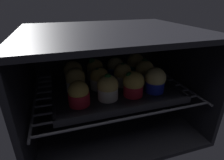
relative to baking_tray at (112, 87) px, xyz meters
The scene contains 15 objects.
oven_cavity 5.54cm from the baking_tray, 90.00° to the left, with size 59.00×47.00×37.00cm.
oven_rack 1.33cm from the baking_tray, 90.00° to the left, with size 54.80×42.00×0.80cm.
baking_tray is the anchor object (origin of this frame).
muffin_row0_col0 16.52cm from the baking_tray, 145.86° to the right, with size 6.51×6.51×7.74cm.
muffin_row0_col1 10.18cm from the baking_tray, 115.80° to the right, with size 6.68×6.68×8.66cm.
muffin_row0_col2 10.80cm from the baking_tray, 62.21° to the right, with size 6.95×6.95×8.42cm.
muffin_row0_col3 15.92cm from the baking_tray, 33.22° to the right, with size 7.07×7.07×8.62cm.
muffin_row1_col0 13.74cm from the baking_tray, behind, with size 6.77×6.77×8.30cm.
muffin_row1_col1 6.30cm from the baking_tray, behind, with size 6.57×6.57×7.75cm.
muffin_row1_col2 6.02cm from the baking_tray, ahead, with size 6.51×6.51×8.49cm.
muffin_row1_col3 13.85cm from the baking_tray, ahead, with size 6.93×6.93×8.95cm.
muffin_row2_col0 15.99cm from the baking_tray, 146.63° to the left, with size 7.14×7.14×8.05cm.
muffin_row2_col1 10.54cm from the baking_tray, 116.77° to the left, with size 6.51×6.51×8.58cm.
muffin_row2_col2 10.56cm from the baking_tray, 64.26° to the left, with size 6.72×6.72×8.06cm.
muffin_row2_col3 16.29cm from the baking_tray, 33.35° to the left, with size 7.10×7.10×8.84cm.
Camera 1 is at (-17.91, -35.54, 44.81)cm, focal length 28.85 mm.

